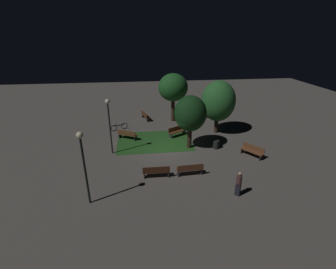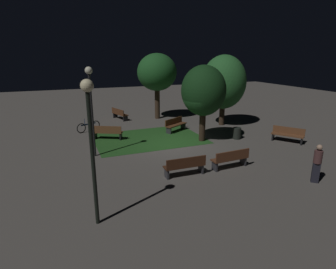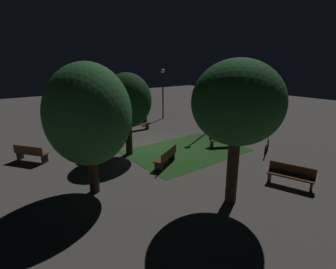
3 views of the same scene
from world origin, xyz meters
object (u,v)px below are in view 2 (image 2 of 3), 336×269
bench_front_left (107,132)px  trash_bin (237,133)px  bench_back_row (231,158)px  pedestrian (317,163)px  tree_near_wall (224,82)px  lamp_post_plaza_west (90,129)px  lamp_post_path_center (91,97)px  tree_lawn_side (157,73)px  bench_near_trees (175,124)px  bicycle (89,127)px  bench_by_lamp (185,166)px  tree_back_right (204,91)px  bench_path_side (119,114)px  bench_lawn_edge (288,134)px

bench_front_left → trash_bin: 7.93m
bench_back_row → pedestrian: pedestrian is taller
bench_back_row → tree_near_wall: size_ratio=0.36×
pedestrian → tree_near_wall: bearing=80.1°
lamp_post_plaza_west → lamp_post_path_center: lamp_post_path_center is taller
tree_lawn_side → lamp_post_path_center: (-5.92, -7.02, -0.60)m
bench_near_trees → bicycle: bicycle is taller
bench_front_left → lamp_post_path_center: 3.83m
bench_by_lamp → tree_back_right: (3.11, 4.22, 2.50)m
bench_near_trees → trash_bin: bearing=-47.2°
tree_lawn_side → bicycle: tree_lawn_side is taller
bench_by_lamp → tree_lawn_side: 11.72m
tree_lawn_side → trash_bin: size_ratio=7.25×
bench_by_lamp → bench_front_left: size_ratio=1.00×
bench_by_lamp → bench_path_side: bearing=91.5°
tree_lawn_side → bench_front_left: bearing=-137.5°
bench_by_lamp → lamp_post_plaza_west: (-3.97, -2.12, 2.52)m
tree_near_wall → lamp_post_plaza_west: bearing=-138.0°
bench_back_row → lamp_post_plaza_west: (-6.25, -2.12, 2.52)m
tree_back_right → tree_lawn_side: bearing=93.7°
bench_back_row → tree_lawn_side: size_ratio=0.36×
bicycle → bench_by_lamp: bearing=-71.4°
lamp_post_plaza_west → trash_bin: size_ratio=6.21×
bench_near_trees → lamp_post_plaza_west: lamp_post_plaza_west is taller
lamp_post_path_center → trash_bin: (8.53, -0.17, -2.69)m
tree_back_right → bench_by_lamp: bearing=-126.4°
bench_front_left → bench_near_trees: (4.60, 0.25, 0.00)m
bench_path_side → tree_lawn_side: size_ratio=0.36×
bicycle → bench_lawn_edge: bearing=-32.5°
bench_back_row → bench_lawn_edge: (5.41, 2.10, 0.00)m
bench_back_row → lamp_post_path_center: 7.25m
bench_path_side → lamp_post_path_center: bearing=-110.8°
bench_by_lamp → bench_back_row: bearing=0.0°
tree_back_right → tree_near_wall: size_ratio=0.89×
bench_by_lamp → tree_near_wall: 9.95m
bench_near_trees → tree_near_wall: bearing=5.5°
bench_near_trees → bench_path_side: 5.59m
bench_near_trees → tree_back_right: bearing=-76.2°
bench_front_left → bench_path_side: same height
bench_path_side → tree_near_wall: bearing=-34.0°
bench_front_left → tree_near_wall: (8.48, 0.62, 2.63)m
bench_near_trees → trash_bin: bench_near_trees is taller
bench_front_left → bench_by_lamp: bearing=-72.1°
lamp_post_plaza_west → pedestrian: bearing=-2.5°
bench_path_side → bench_near_trees: bearing=-60.3°
bench_by_lamp → tree_back_right: size_ratio=0.40×
lamp_post_path_center → bench_by_lamp: bearing=-50.6°
lamp_post_path_center → trash_bin: 8.95m
bench_back_row → tree_near_wall: 8.67m
lamp_post_plaza_west → bench_near_trees: bearing=54.2°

